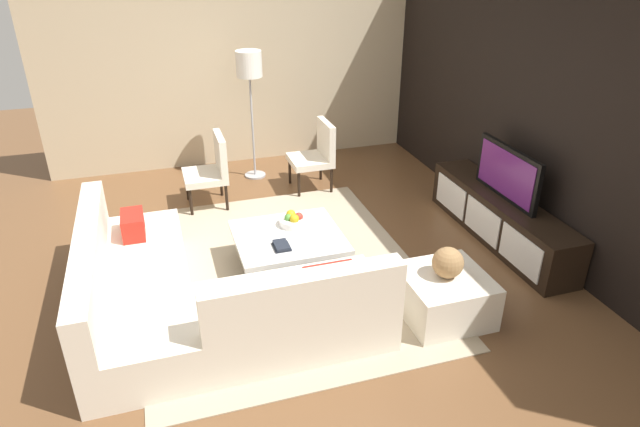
{
  "coord_description": "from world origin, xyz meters",
  "views": [
    {
      "loc": [
        4.38,
        -0.98,
        2.95
      ],
      "look_at": [
        -0.11,
        0.42,
        0.56
      ],
      "focal_mm": 30.88,
      "sensor_mm": 36.0,
      "label": 1
    }
  ],
  "objects_px": {
    "coffee_table": "(289,251)",
    "decorative_ball": "(448,263)",
    "sectional_couch": "(194,297)",
    "accent_chair_far": "(317,152)",
    "ottoman": "(444,296)",
    "media_console": "(500,218)",
    "book_stack": "(281,246)",
    "fruit_bowl": "(293,220)",
    "accent_chair_near": "(212,167)",
    "floor_lamp": "(249,72)",
    "television": "(507,173)"
  },
  "relations": [
    {
      "from": "television",
      "to": "book_stack",
      "type": "height_order",
      "value": "television"
    },
    {
      "from": "accent_chair_far",
      "to": "decorative_ball",
      "type": "relative_size",
      "value": 3.3
    },
    {
      "from": "television",
      "to": "book_stack",
      "type": "xyz_separation_m",
      "value": [
        0.12,
        -2.42,
        -0.37
      ]
    },
    {
      "from": "media_console",
      "to": "sectional_couch",
      "type": "bearing_deg",
      "value": -81.22
    },
    {
      "from": "floor_lamp",
      "to": "fruit_bowl",
      "type": "distance_m",
      "value": 2.42
    },
    {
      "from": "sectional_couch",
      "to": "book_stack",
      "type": "height_order",
      "value": "sectional_couch"
    },
    {
      "from": "sectional_couch",
      "to": "fruit_bowl",
      "type": "xyz_separation_m",
      "value": [
        -0.78,
        1.06,
        0.15
      ]
    },
    {
      "from": "coffee_table",
      "to": "accent_chair_far",
      "type": "xyz_separation_m",
      "value": [
        -1.8,
        0.84,
        0.29
      ]
    },
    {
      "from": "television",
      "to": "coffee_table",
      "type": "xyz_separation_m",
      "value": [
        -0.1,
        -2.3,
        -0.57
      ]
    },
    {
      "from": "decorative_ball",
      "to": "book_stack",
      "type": "height_order",
      "value": "decorative_ball"
    },
    {
      "from": "fruit_bowl",
      "to": "decorative_ball",
      "type": "distance_m",
      "value": 1.62
    },
    {
      "from": "coffee_table",
      "to": "media_console",
      "type": "bearing_deg",
      "value": 87.51
    },
    {
      "from": "coffee_table",
      "to": "decorative_ball",
      "type": "height_order",
      "value": "decorative_ball"
    },
    {
      "from": "fruit_bowl",
      "to": "book_stack",
      "type": "xyz_separation_m",
      "value": [
        0.4,
        -0.22,
        -0.03
      ]
    },
    {
      "from": "accent_chair_far",
      "to": "book_stack",
      "type": "xyz_separation_m",
      "value": [
        2.01,
        -0.96,
        -0.09
      ]
    },
    {
      "from": "book_stack",
      "to": "fruit_bowl",
      "type": "bearing_deg",
      "value": 151.12
    },
    {
      "from": "floor_lamp",
      "to": "fruit_bowl",
      "type": "bearing_deg",
      "value": -1.12
    },
    {
      "from": "coffee_table",
      "to": "decorative_ball",
      "type": "distance_m",
      "value": 1.58
    },
    {
      "from": "ottoman",
      "to": "fruit_bowl",
      "type": "relative_size",
      "value": 2.5
    },
    {
      "from": "media_console",
      "to": "floor_lamp",
      "type": "xyz_separation_m",
      "value": [
        -2.5,
        -2.15,
        1.16
      ]
    },
    {
      "from": "accent_chair_near",
      "to": "book_stack",
      "type": "xyz_separation_m",
      "value": [
        1.9,
        0.38,
        -0.09
      ]
    },
    {
      "from": "decorative_ball",
      "to": "floor_lamp",
      "type": "bearing_deg",
      "value": -165.1
    },
    {
      "from": "coffee_table",
      "to": "decorative_ball",
      "type": "xyz_separation_m",
      "value": [
        1.11,
        1.08,
        0.33
      ]
    },
    {
      "from": "floor_lamp",
      "to": "fruit_bowl",
      "type": "xyz_separation_m",
      "value": [
        2.22,
        -0.04,
        -0.98
      ]
    },
    {
      "from": "coffee_table",
      "to": "accent_chair_near",
      "type": "relative_size",
      "value": 1.16
    },
    {
      "from": "media_console",
      "to": "floor_lamp",
      "type": "bearing_deg",
      "value": -139.27
    },
    {
      "from": "media_console",
      "to": "television",
      "type": "xyz_separation_m",
      "value": [
        0.0,
        0.0,
        0.52
      ]
    },
    {
      "from": "book_stack",
      "to": "accent_chair_near",
      "type": "bearing_deg",
      "value": -168.75
    },
    {
      "from": "fruit_bowl",
      "to": "book_stack",
      "type": "distance_m",
      "value": 0.45
    },
    {
      "from": "sectional_couch",
      "to": "accent_chair_far",
      "type": "xyz_separation_m",
      "value": [
        -2.4,
        1.8,
        0.21
      ]
    },
    {
      "from": "accent_chair_near",
      "to": "floor_lamp",
      "type": "distance_m",
      "value": 1.33
    },
    {
      "from": "sectional_couch",
      "to": "decorative_ball",
      "type": "xyz_separation_m",
      "value": [
        0.51,
        2.04,
        0.25
      ]
    },
    {
      "from": "sectional_couch",
      "to": "accent_chair_far",
      "type": "relative_size",
      "value": 2.71
    },
    {
      "from": "sectional_couch",
      "to": "accent_chair_far",
      "type": "bearing_deg",
      "value": 143.06
    },
    {
      "from": "accent_chair_far",
      "to": "decorative_ball",
      "type": "distance_m",
      "value": 2.92
    },
    {
      "from": "sectional_couch",
      "to": "decorative_ball",
      "type": "relative_size",
      "value": 8.97
    },
    {
      "from": "sectional_couch",
      "to": "decorative_ball",
      "type": "height_order",
      "value": "sectional_couch"
    },
    {
      "from": "television",
      "to": "floor_lamp",
      "type": "distance_m",
      "value": 3.36
    },
    {
      "from": "ottoman",
      "to": "decorative_ball",
      "type": "distance_m",
      "value": 0.33
    },
    {
      "from": "media_console",
      "to": "ottoman",
      "type": "relative_size",
      "value": 3.07
    },
    {
      "from": "accent_chair_far",
      "to": "sectional_couch",
      "type": "bearing_deg",
      "value": -27.62
    },
    {
      "from": "fruit_bowl",
      "to": "accent_chair_far",
      "type": "bearing_deg",
      "value": 155.24
    },
    {
      "from": "sectional_couch",
      "to": "fruit_bowl",
      "type": "height_order",
      "value": "sectional_couch"
    },
    {
      "from": "media_console",
      "to": "sectional_couch",
      "type": "relative_size",
      "value": 0.91
    },
    {
      "from": "television",
      "to": "accent_chair_far",
      "type": "bearing_deg",
      "value": -142.54
    },
    {
      "from": "media_console",
      "to": "accent_chair_near",
      "type": "distance_m",
      "value": 3.32
    },
    {
      "from": "sectional_couch",
      "to": "decorative_ball",
      "type": "bearing_deg",
      "value": 75.95
    },
    {
      "from": "floor_lamp",
      "to": "sectional_couch",
      "type": "bearing_deg",
      "value": -20.15
    },
    {
      "from": "media_console",
      "to": "accent_chair_near",
      "type": "xyz_separation_m",
      "value": [
        -1.78,
        -2.79,
        0.24
      ]
    },
    {
      "from": "accent_chair_near",
      "to": "fruit_bowl",
      "type": "distance_m",
      "value": 1.62
    }
  ]
}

